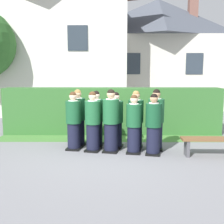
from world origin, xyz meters
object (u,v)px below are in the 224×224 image
at_px(student_rear_row_3, 136,121).
at_px(student_rear_row_1, 96,120).
at_px(student_front_row_3, 134,126).
at_px(student_rear_row_0, 78,119).
at_px(student_front_row_4, 153,126).
at_px(student_rear_row_4, 156,121).
at_px(student_front_row_2, 111,122).
at_px(wooden_bench, 209,143).
at_px(student_front_row_0, 74,122).
at_px(student_front_row_1, 93,123).
at_px(student_rear_row_2, 116,121).

bearing_deg(student_rear_row_3, student_rear_row_1, 166.80).
xyz_separation_m(student_front_row_3, student_rear_row_0, (-1.57, 0.75, 0.04)).
xyz_separation_m(student_front_row_4, student_rear_row_4, (0.13, 0.45, 0.04)).
xyz_separation_m(student_front_row_2, wooden_bench, (2.51, -0.40, -0.46)).
distance_m(student_front_row_0, student_rear_row_0, 0.41).
height_order(student_rear_row_0, wooden_bench, student_rear_row_0).
distance_m(student_rear_row_1, wooden_bench, 3.12).
xyz_separation_m(student_front_row_2, student_front_row_4, (1.11, -0.24, -0.05)).
xyz_separation_m(student_front_row_4, student_rear_row_1, (-1.54, 0.81, 0.01)).
distance_m(student_rear_row_1, student_rear_row_4, 1.71).
bearing_deg(student_front_row_0, student_front_row_2, -11.78).
height_order(student_rear_row_1, wooden_bench, student_rear_row_1).
xyz_separation_m(student_front_row_3, student_rear_row_1, (-1.04, 0.70, 0.03)).
height_order(student_front_row_0, student_rear_row_0, student_rear_row_0).
xyz_separation_m(student_front_row_0, wooden_bench, (3.54, -0.62, -0.42)).
bearing_deg(student_rear_row_3, student_front_row_0, -176.87).
relative_size(student_front_row_2, student_rear_row_1, 1.05).
distance_m(student_front_row_1, student_front_row_2, 0.50).
distance_m(student_front_row_1, student_rear_row_4, 1.73).
relative_size(student_front_row_1, student_rear_row_0, 0.99).
bearing_deg(student_rear_row_4, student_front_row_1, -175.22).
xyz_separation_m(student_front_row_0, student_rear_row_3, (1.72, 0.09, 0.01)).
height_order(student_rear_row_1, student_rear_row_3, student_rear_row_3).
bearing_deg(student_front_row_3, student_front_row_4, -13.21).
relative_size(student_rear_row_2, student_rear_row_3, 0.97).
relative_size(student_front_row_4, student_rear_row_4, 0.95).
bearing_deg(student_front_row_2, student_front_row_1, 172.71).
distance_m(student_front_row_4, student_rear_row_0, 2.24).
bearing_deg(student_front_row_0, student_front_row_4, -12.06).
bearing_deg(student_front_row_2, student_rear_row_2, 71.91).
bearing_deg(student_rear_row_1, student_front_row_1, -97.03).
bearing_deg(wooden_bench, student_front_row_4, 173.38).
distance_m(student_rear_row_2, student_rear_row_4, 1.12).
xyz_separation_m(student_front_row_1, student_front_row_2, (0.49, -0.06, 0.03)).
distance_m(student_rear_row_0, student_rear_row_4, 2.23).
bearing_deg(wooden_bench, student_rear_row_2, 161.18).
xyz_separation_m(student_front_row_0, student_front_row_4, (2.14, -0.46, -0.01)).
distance_m(student_front_row_0, student_rear_row_4, 2.27).
height_order(student_front_row_4, student_rear_row_1, student_rear_row_1).
relative_size(student_front_row_0, student_front_row_2, 0.95).
bearing_deg(student_rear_row_2, student_front_row_4, -33.59).
relative_size(student_rear_row_4, wooden_bench, 1.19).
bearing_deg(student_front_row_0, student_rear_row_1, 30.55).
bearing_deg(student_rear_row_0, wooden_bench, -16.52).
relative_size(student_front_row_0, student_front_row_3, 1.03).
relative_size(student_front_row_2, student_rear_row_4, 1.01).
distance_m(student_front_row_3, student_rear_row_3, 0.44).
bearing_deg(wooden_bench, student_front_row_0, 170.07).
bearing_deg(student_front_row_4, student_rear_row_1, 152.07).
xyz_separation_m(student_front_row_1, student_rear_row_1, (0.06, 0.51, -0.01)).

